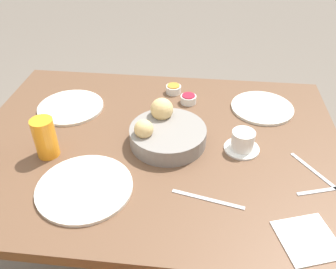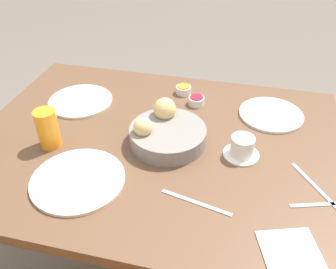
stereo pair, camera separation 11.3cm
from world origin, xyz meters
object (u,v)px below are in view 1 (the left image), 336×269
object	(u,v)px
coffee_cup	(243,142)
plate_near_right	(71,107)
bread_basket	(166,132)
plate_far_center	(85,188)
plate_near_left	(262,108)
juice_glass	(45,138)
fork_silver	(208,199)
jam_bowl_berry	(188,99)
jam_bowl_honey	(173,89)
spoon_coffee	(322,191)
napkin	(308,239)
knife_silver	(316,173)

from	to	relation	value
coffee_cup	plate_near_right	bearing A→B (deg)	-15.70
bread_basket	plate_far_center	world-z (taller)	bread_basket
plate_far_center	plate_near_right	bearing A→B (deg)	-66.32
bread_basket	plate_near_left	bearing A→B (deg)	-145.20
plate_near_left	coffee_cup	distance (m)	0.26
coffee_cup	bread_basket	bearing A→B (deg)	-4.13
bread_basket	juice_glass	xyz separation A→B (m)	(0.35, 0.11, 0.03)
plate_near_right	fork_silver	size ratio (longest dim) A/B	1.21
bread_basket	juice_glass	distance (m)	0.37
coffee_cup	fork_silver	size ratio (longest dim) A/B	0.57
bread_basket	jam_bowl_berry	distance (m)	0.25
bread_basket	juice_glass	world-z (taller)	juice_glass
plate_near_right	jam_bowl_honey	world-z (taller)	jam_bowl_honey
jam_bowl_berry	spoon_coffee	xyz separation A→B (m)	(-0.40, 0.42, -0.01)
plate_near_right	spoon_coffee	distance (m)	0.89
juice_glass	coffee_cup	distance (m)	0.60
fork_silver	plate_far_center	bearing A→B (deg)	-0.39
plate_near_left	coffee_cup	world-z (taller)	coffee_cup
jam_bowl_honey	spoon_coffee	distance (m)	0.67
juice_glass	jam_bowl_honey	bearing A→B (deg)	-129.63
juice_glass	plate_near_left	bearing A→B (deg)	-153.78
napkin	knife_silver	bearing A→B (deg)	-106.61
plate_near_left	spoon_coffee	world-z (taller)	plate_near_left
jam_bowl_berry	knife_silver	distance (m)	0.53
jam_bowl_honey	fork_silver	size ratio (longest dim) A/B	0.30
fork_silver	bread_basket	bearing A→B (deg)	-60.00
plate_far_center	spoon_coffee	xyz separation A→B (m)	(-0.65, -0.06, -0.00)
coffee_cup	jam_bowl_honey	bearing A→B (deg)	-52.92
plate_far_center	jam_bowl_berry	size ratio (longest dim) A/B	4.51
coffee_cup	spoon_coffee	world-z (taller)	coffee_cup
juice_glass	napkin	bearing A→B (deg)	161.97
juice_glass	jam_bowl_berry	xyz separation A→B (m)	(-0.41, -0.35, -0.05)
jam_bowl_berry	knife_silver	xyz separation A→B (m)	(-0.40, 0.35, -0.01)
jam_bowl_honey	napkin	world-z (taller)	jam_bowl_honey
plate_far_center	jam_bowl_honey	distance (m)	0.58
plate_near_left	napkin	size ratio (longest dim) A/B	1.34
plate_near_left	napkin	world-z (taller)	plate_near_left
plate_near_left	jam_bowl_honey	distance (m)	0.35
bread_basket	fork_silver	size ratio (longest dim) A/B	1.24
fork_silver	plate_near_right	bearing A→B (deg)	-37.83
bread_basket	spoon_coffee	world-z (taller)	bread_basket
jam_bowl_berry	plate_near_right	bearing A→B (deg)	11.49
juice_glass	coffee_cup	xyz separation A→B (m)	(-0.59, -0.09, -0.03)
knife_silver	napkin	size ratio (longest dim) A/B	1.01
plate_near_right	napkin	world-z (taller)	plate_near_right
plate_near_left	juice_glass	xyz separation A→B (m)	(0.68, 0.34, 0.06)
coffee_cup	spoon_coffee	distance (m)	0.27
jam_bowl_honey	jam_bowl_berry	bearing A→B (deg)	132.64
jam_bowl_berry	spoon_coffee	bearing A→B (deg)	133.45
plate_near_left	plate_near_right	world-z (taller)	same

